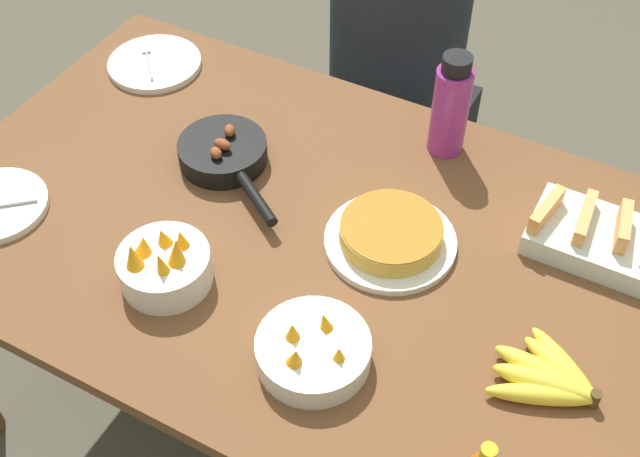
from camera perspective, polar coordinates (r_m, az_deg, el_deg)
ground_plane at (r=2.24m, az=0.00°, el=-13.46°), size 14.00×14.00×0.00m
dining_table at (r=1.70m, az=0.00°, el=-2.72°), size 1.67×0.99×0.74m
banana_bunch at (r=1.47m, az=16.09°, el=-10.19°), size 0.20×0.19×0.04m
melon_tray at (r=1.68m, az=20.07°, el=-0.91°), size 0.32×0.17×0.10m
skillet at (r=1.78m, az=-6.84°, el=5.33°), size 0.32×0.25×0.08m
frittata_plate_side at (r=1.61m, az=5.05°, el=-0.52°), size 0.27×0.27×0.06m
empty_plate_far_left at (r=2.10m, az=-11.68°, el=11.42°), size 0.23×0.23×0.02m
fruit_bowl_mango at (r=1.56m, az=-11.02°, el=-2.58°), size 0.18×0.18×0.13m
fruit_bowl_citrus at (r=1.43m, az=-0.51°, el=-8.66°), size 0.21×0.21×0.09m
water_bottle at (r=1.77m, az=9.27°, el=8.54°), size 0.08×0.08×0.25m
person_figure at (r=2.40m, az=5.22°, el=9.31°), size 0.42×0.42×1.19m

